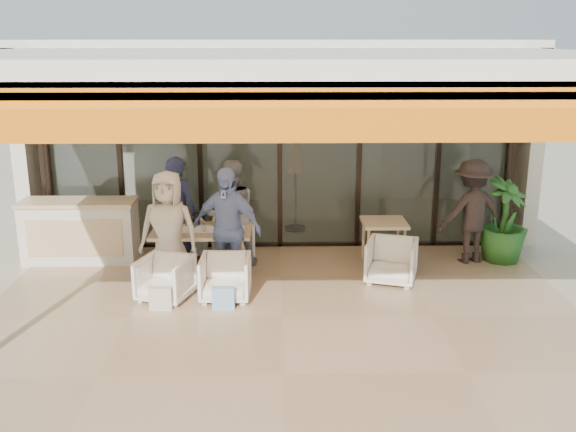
{
  "coord_description": "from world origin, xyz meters",
  "views": [
    {
      "loc": [
        -0.06,
        -7.74,
        3.55
      ],
      "look_at": [
        0.1,
        0.9,
        1.15
      ],
      "focal_mm": 40.0,
      "sensor_mm": 36.0,
      "label": 1
    }
  ],
  "objects_px": {
    "dining_table": "(201,233)",
    "side_table": "(384,227)",
    "chair_near_left": "(165,277)",
    "diner_grey": "(231,214)",
    "host_counter": "(80,231)",
    "chair_far_right": "(234,235)",
    "potted_palm": "(504,220)",
    "diner_navy": "(178,212)",
    "chair_far_left": "(184,236)",
    "standing_woman": "(472,212)",
    "diner_cream": "(169,230)",
    "side_chair": "(391,259)",
    "chair_near_right": "(225,276)",
    "diner_periwinkle": "(227,228)"
  },
  "relations": [
    {
      "from": "dining_table",
      "to": "side_table",
      "type": "bearing_deg",
      "value": 8.05
    },
    {
      "from": "chair_near_left",
      "to": "diner_grey",
      "type": "bearing_deg",
      "value": 77.43
    },
    {
      "from": "host_counter",
      "to": "chair_far_right",
      "type": "height_order",
      "value": "host_counter"
    },
    {
      "from": "chair_near_left",
      "to": "potted_palm",
      "type": "relative_size",
      "value": 0.49
    },
    {
      "from": "diner_grey",
      "to": "diner_navy",
      "type": "bearing_deg",
      "value": -16.27
    },
    {
      "from": "potted_palm",
      "to": "chair_far_right",
      "type": "bearing_deg",
      "value": 174.88
    },
    {
      "from": "diner_navy",
      "to": "chair_far_left",
      "type": "bearing_deg",
      "value": -68.29
    },
    {
      "from": "standing_woman",
      "to": "chair_far_left",
      "type": "bearing_deg",
      "value": -19.85
    },
    {
      "from": "diner_cream",
      "to": "potted_palm",
      "type": "xyz_separation_m",
      "value": [
        5.25,
        1.01,
        -0.17
      ]
    },
    {
      "from": "dining_table",
      "to": "side_table",
      "type": "height_order",
      "value": "dining_table"
    },
    {
      "from": "potted_palm",
      "to": "standing_woman",
      "type": "bearing_deg",
      "value": -177.39
    },
    {
      "from": "host_counter",
      "to": "chair_far_left",
      "type": "xyz_separation_m",
      "value": [
        1.64,
        0.28,
        -0.18
      ]
    },
    {
      "from": "chair_far_right",
      "to": "potted_palm",
      "type": "xyz_separation_m",
      "value": [
        4.41,
        -0.39,
        0.34
      ]
    },
    {
      "from": "chair_far_right",
      "to": "diner_navy",
      "type": "relative_size",
      "value": 0.4
    },
    {
      "from": "chair_near_left",
      "to": "side_chair",
      "type": "relative_size",
      "value": 0.94
    },
    {
      "from": "diner_grey",
      "to": "side_chair",
      "type": "bearing_deg",
      "value": 145.77
    },
    {
      "from": "chair_far_right",
      "to": "chair_near_left",
      "type": "xyz_separation_m",
      "value": [
        -0.84,
        -1.9,
        -0.02
      ]
    },
    {
      "from": "dining_table",
      "to": "side_chair",
      "type": "height_order",
      "value": "dining_table"
    },
    {
      "from": "diner_cream",
      "to": "side_table",
      "type": "height_order",
      "value": "diner_cream"
    },
    {
      "from": "potted_palm",
      "to": "host_counter",
      "type": "bearing_deg",
      "value": 179.0
    },
    {
      "from": "side_chair",
      "to": "chair_near_right",
      "type": "bearing_deg",
      "value": -148.5
    },
    {
      "from": "host_counter",
      "to": "side_chair",
      "type": "height_order",
      "value": "host_counter"
    },
    {
      "from": "chair_near_left",
      "to": "potted_palm",
      "type": "xyz_separation_m",
      "value": [
        5.25,
        1.51,
        0.36
      ]
    },
    {
      "from": "dining_table",
      "to": "chair_far_left",
      "type": "bearing_deg",
      "value": 113.7
    },
    {
      "from": "host_counter",
      "to": "chair_near_right",
      "type": "distance_m",
      "value": 2.97
    },
    {
      "from": "chair_near_left",
      "to": "potted_palm",
      "type": "height_order",
      "value": "potted_palm"
    },
    {
      "from": "chair_near_left",
      "to": "diner_grey",
      "type": "height_order",
      "value": "diner_grey"
    },
    {
      "from": "diner_navy",
      "to": "diner_grey",
      "type": "relative_size",
      "value": 1.04
    },
    {
      "from": "diner_cream",
      "to": "chair_near_right",
      "type": "bearing_deg",
      "value": -22.72
    },
    {
      "from": "diner_grey",
      "to": "potted_palm",
      "type": "bearing_deg",
      "value": 165.1
    },
    {
      "from": "chair_near_left",
      "to": "chair_near_right",
      "type": "distance_m",
      "value": 0.84
    },
    {
      "from": "diner_cream",
      "to": "diner_grey",
      "type": "bearing_deg",
      "value": 55.02
    },
    {
      "from": "side_chair",
      "to": "standing_woman",
      "type": "relative_size",
      "value": 0.43
    },
    {
      "from": "diner_grey",
      "to": "side_table",
      "type": "height_order",
      "value": "diner_grey"
    },
    {
      "from": "chair_near_right",
      "to": "potted_palm",
      "type": "relative_size",
      "value": 0.5
    },
    {
      "from": "host_counter",
      "to": "side_chair",
      "type": "relative_size",
      "value": 2.53
    },
    {
      "from": "host_counter",
      "to": "diner_periwinkle",
      "type": "bearing_deg",
      "value": -24.44
    },
    {
      "from": "diner_navy",
      "to": "side_chair",
      "type": "height_order",
      "value": "diner_navy"
    },
    {
      "from": "host_counter",
      "to": "chair_near_right",
      "type": "height_order",
      "value": "host_counter"
    },
    {
      "from": "diner_navy",
      "to": "host_counter",
      "type": "bearing_deg",
      "value": 13.88
    },
    {
      "from": "diner_navy",
      "to": "potted_palm",
      "type": "distance_m",
      "value": 5.26
    },
    {
      "from": "diner_periwinkle",
      "to": "potted_palm",
      "type": "relative_size",
      "value": 1.28
    },
    {
      "from": "chair_far_left",
      "to": "standing_woman",
      "type": "bearing_deg",
      "value": 157.68
    },
    {
      "from": "chair_far_right",
      "to": "side_chair",
      "type": "bearing_deg",
      "value": 149.76
    },
    {
      "from": "side_table",
      "to": "side_chair",
      "type": "bearing_deg",
      "value": -90.0
    },
    {
      "from": "dining_table",
      "to": "chair_far_right",
      "type": "bearing_deg",
      "value": 65.73
    },
    {
      "from": "diner_navy",
      "to": "diner_periwinkle",
      "type": "xyz_separation_m",
      "value": [
        0.84,
        -0.9,
        -0.0
      ]
    },
    {
      "from": "chair_far_left",
      "to": "diner_grey",
      "type": "bearing_deg",
      "value": 132.02
    },
    {
      "from": "chair_far_left",
      "to": "side_chair",
      "type": "bearing_deg",
      "value": 141.3
    },
    {
      "from": "diner_periwinkle",
      "to": "side_table",
      "type": "distance_m",
      "value": 2.6
    }
  ]
}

